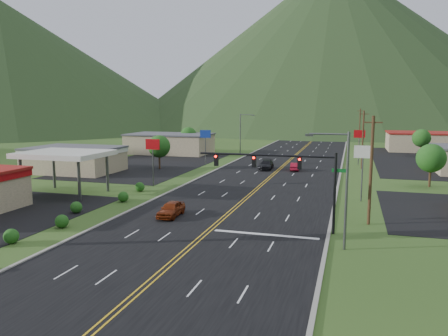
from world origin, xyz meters
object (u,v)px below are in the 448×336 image
(traffic_signal, at_px, (288,170))
(gas_canopy, at_px, (65,155))
(streetlight_east, at_px, (343,183))
(streetlight_west, at_px, (242,131))
(car_red_far, at_px, (295,167))
(car_dark_mid, at_px, (266,165))
(car_red_near, at_px, (171,209))

(traffic_signal, relative_size, gas_canopy, 1.31)
(streetlight_east, height_order, streetlight_west, same)
(gas_canopy, relative_size, car_red_far, 2.51)
(streetlight_west, bearing_deg, car_dark_mid, -65.14)
(gas_canopy, height_order, car_dark_mid, gas_canopy)
(car_dark_mid, bearing_deg, traffic_signal, -79.53)
(traffic_signal, relative_size, car_red_far, 3.29)
(traffic_signal, distance_m, gas_canopy, 29.59)
(gas_canopy, bearing_deg, car_dark_mid, 54.17)
(streetlight_west, bearing_deg, car_red_near, -83.15)
(streetlight_east, distance_m, car_red_near, 17.73)
(streetlight_east, height_order, car_red_far, streetlight_east)
(car_dark_mid, bearing_deg, gas_canopy, -129.07)
(streetlight_east, distance_m, gas_canopy, 35.28)
(streetlight_west, relative_size, gas_canopy, 0.90)
(streetlight_west, relative_size, car_red_far, 2.26)
(car_red_near, bearing_deg, traffic_signal, -8.60)
(streetlight_east, bearing_deg, car_red_far, 102.07)
(streetlight_west, xyz_separation_m, car_red_far, (14.42, -20.54, -4.52))
(streetlight_east, height_order, gas_canopy, streetlight_east)
(traffic_signal, distance_m, car_red_far, 35.97)
(car_red_far, bearing_deg, traffic_signal, 92.12)
(streetlight_east, xyz_separation_m, car_red_far, (-8.44, 39.46, -4.52))
(streetlight_east, relative_size, gas_canopy, 0.90)
(streetlight_east, bearing_deg, car_red_near, 161.73)
(streetlight_west, height_order, gas_canopy, streetlight_west)
(traffic_signal, xyz_separation_m, car_red_near, (-11.60, 1.39, -4.59))
(gas_canopy, height_order, car_red_near, gas_canopy)
(traffic_signal, distance_m, car_red_near, 12.55)
(streetlight_west, distance_m, car_dark_mid, 23.05)
(gas_canopy, xyz_separation_m, car_red_near, (16.88, -6.62, -4.13))
(car_red_near, distance_m, car_red_far, 34.98)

